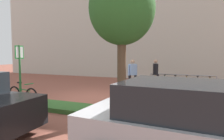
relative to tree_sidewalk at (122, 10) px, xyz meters
The scene contains 11 objects.
ground_plane 4.53m from the tree_sidewalk, 137.84° to the left, with size 60.00×60.00×0.00m, color brown.
building_facade 11.13m from the tree_sidewalk, 101.69° to the left, with size 28.00×1.20×10.00m, color beige.
planter_strip 4.47m from the tree_sidewalk, behind, with size 7.00×1.10×0.16m, color #336028.
tree_sidewalk is the anchor object (origin of this frame).
parking_sign_post 4.71m from the tree_sidewalk, behind, with size 0.10×0.36×2.37m.
bike_at_sign 5.37m from the tree_sidewalk, behind, with size 1.68×0.42×0.86m.
bike_rack_cluster 7.35m from the tree_sidewalk, 78.06° to the left, with size 3.76×1.64×0.83m.
bollard_steel 5.60m from the tree_sidewalk, 89.23° to the left, with size 0.16×0.16×0.90m, color #ADADB2.
person_casual_tan 5.52m from the tree_sidewalk, 102.89° to the left, with size 0.49×0.49×1.72m.
person_suited_navy 6.17m from the tree_sidewalk, 89.92° to the left, with size 0.36×0.58×1.72m.
car_silver_sedan 4.33m from the tree_sidewalk, 46.60° to the right, with size 4.39×2.20×1.54m.
Camera 1 is at (4.46, -8.17, 2.02)m, focal length 32.98 mm.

